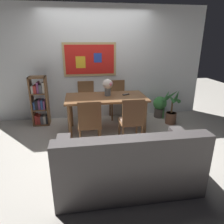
{
  "coord_description": "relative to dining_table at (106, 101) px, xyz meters",
  "views": [
    {
      "loc": [
        -0.4,
        -3.6,
        1.84
      ],
      "look_at": [
        0.11,
        -0.27,
        0.65
      ],
      "focal_mm": 32.84,
      "sensor_mm": 36.0,
      "label": 1
    }
  ],
  "objects": [
    {
      "name": "ground_plane",
      "position": [
        -0.09,
        -0.41,
        -0.65
      ],
      "size": [
        12.0,
        12.0,
        0.0
      ],
      "primitive_type": "plane",
      "color": "#B7B2A8"
    },
    {
      "name": "wall_back_with_painting",
      "position": [
        -0.1,
        0.95,
        0.65
      ],
      "size": [
        5.2,
        0.14,
        2.6
      ],
      "color": "silver",
      "rests_on": "ground_plane"
    },
    {
      "name": "dining_table",
      "position": [
        0.0,
        0.0,
        0.0
      ],
      "size": [
        1.63,
        0.85,
        0.75
      ],
      "color": "brown",
      "rests_on": "ground_plane"
    },
    {
      "name": "dining_chair_far_right",
      "position": [
        0.38,
        0.77,
        -0.12
      ],
      "size": [
        0.4,
        0.41,
        0.91
      ],
      "color": "brown",
      "rests_on": "ground_plane"
    },
    {
      "name": "dining_chair_near_left",
      "position": [
        -0.38,
        -0.77,
        -0.12
      ],
      "size": [
        0.4,
        0.41,
        0.91
      ],
      "color": "brown",
      "rests_on": "ground_plane"
    },
    {
      "name": "dining_chair_near_right",
      "position": [
        0.36,
        -0.74,
        -0.12
      ],
      "size": [
        0.4,
        0.41,
        0.91
      ],
      "color": "brown",
      "rests_on": "ground_plane"
    },
    {
      "name": "dining_chair_far_left",
      "position": [
        -0.38,
        0.77,
        -0.12
      ],
      "size": [
        0.4,
        0.41,
        0.91
      ],
      "color": "brown",
      "rests_on": "ground_plane"
    },
    {
      "name": "leather_couch",
      "position": [
        0.05,
        -1.82,
        -0.34
      ],
      "size": [
        1.8,
        0.84,
        0.84
      ],
      "color": "#514C4C",
      "rests_on": "ground_plane"
    },
    {
      "name": "bookshelf",
      "position": [
        -1.42,
        0.57,
        -0.14
      ],
      "size": [
        0.36,
        0.28,
        1.1
      ],
      "color": "brown",
      "rests_on": "ground_plane"
    },
    {
      "name": "potted_ivy",
      "position": [
        1.42,
        0.59,
        -0.37
      ],
      "size": [
        0.33,
        0.33,
        0.55
      ],
      "color": "#4C4742",
      "rests_on": "ground_plane"
    },
    {
      "name": "potted_palm",
      "position": [
        1.53,
        0.17,
        -0.33
      ],
      "size": [
        0.43,
        0.42,
        0.82
      ],
      "color": "brown",
      "rests_on": "ground_plane"
    },
    {
      "name": "flower_vase",
      "position": [
        0.05,
        0.07,
        0.3
      ],
      "size": [
        0.22,
        0.21,
        0.34
      ],
      "color": "slate",
      "rests_on": "dining_table"
    },
    {
      "name": "tv_remote",
      "position": [
        0.43,
        0.07,
        0.11
      ],
      "size": [
        0.16,
        0.11,
        0.02
      ],
      "color": "black",
      "rests_on": "dining_table"
    }
  ]
}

